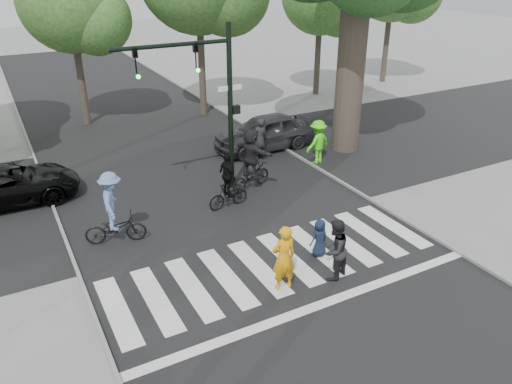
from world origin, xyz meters
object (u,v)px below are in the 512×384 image
pedestrian_woman (284,258)px  car_suv (5,185)px  pedestrian_child (319,238)px  pedestrian_adult (335,250)px  cyclist_left (113,213)px  cyclist_right (251,162)px  car_grey (265,132)px  traffic_signal (207,88)px  cyclist_mid (228,186)px

pedestrian_woman → car_suv: 10.73m
pedestrian_child → pedestrian_adult: 1.18m
cyclist_left → cyclist_right: 5.63m
pedestrian_woman → car_grey: 10.43m
traffic_signal → cyclist_left: 5.30m
pedestrian_woman → cyclist_right: 6.27m
traffic_signal → pedestrian_child: (1.00, -5.47, -3.31)m
traffic_signal → pedestrian_child: traffic_signal is taller
cyclist_left → pedestrian_woman: bearing=-53.5°
pedestrian_child → car_grey: 8.97m
pedestrian_woman → cyclist_right: size_ratio=0.78×
traffic_signal → pedestrian_child: 6.47m
pedestrian_woman → pedestrian_adult: 1.47m
cyclist_left → cyclist_mid: size_ratio=1.15×
pedestrian_child → car_suv: bearing=-51.5°
pedestrian_woman → car_grey: size_ratio=0.40×
cyclist_right → car_suv: (-8.14, 3.03, -0.37)m
cyclist_right → car_suv: bearing=159.6°
cyclist_mid → cyclist_left: bearing=-173.3°
pedestrian_child → car_grey: (2.94, 8.47, 0.21)m
car_grey → pedestrian_woman: bearing=-28.7°
pedestrian_child → pedestrian_adult: size_ratio=0.67×
pedestrian_child → pedestrian_adult: pedestrian_adult is taller
pedestrian_woman → car_grey: (4.68, 9.32, -0.14)m
pedestrian_woman → pedestrian_child: pedestrian_woman is taller
cyclist_mid → cyclist_right: bearing=35.0°
car_grey → car_suv: bearing=-89.9°
car_suv → car_grey: (10.66, 0.41, 0.11)m
pedestrian_woman → cyclist_left: size_ratio=0.80×
pedestrian_adult → car_grey: size_ratio=0.38×
cyclist_right → pedestrian_woman: bearing=-110.1°
cyclist_left → pedestrian_adult: bearing=-44.7°
cyclist_mid → car_suv: (-6.73, 4.01, -0.14)m
pedestrian_adult → cyclist_left: cyclist_left is taller
pedestrian_woman → cyclist_left: 5.50m
traffic_signal → cyclist_mid: size_ratio=2.99×
pedestrian_child → car_suv: size_ratio=0.24×
cyclist_mid → cyclist_right: (1.41, 0.99, 0.23)m
pedestrian_adult → car_grey: 10.10m
car_grey → pedestrian_adult: bearing=-20.8°
traffic_signal → car_grey: bearing=37.3°
traffic_signal → cyclist_left: (-4.01, -1.90, -2.90)m
pedestrian_woman → cyclist_mid: bearing=-95.4°
cyclist_mid → car_grey: size_ratio=0.43×
car_suv → car_grey: size_ratio=1.06×
pedestrian_woman → cyclist_right: cyclist_right is taller
cyclist_left → cyclist_right: size_ratio=0.97×
traffic_signal → cyclist_mid: traffic_signal is taller
car_suv → car_grey: bearing=-87.0°
car_grey → traffic_signal: bearing=-54.8°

